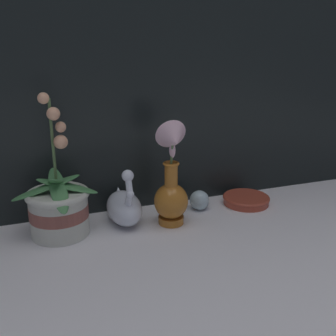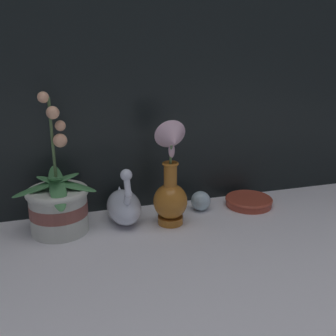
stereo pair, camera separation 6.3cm
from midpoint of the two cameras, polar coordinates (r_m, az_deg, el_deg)
The scene contains 7 objects.
ground_plane at distance 1.12m, azimuth 2.23°, elevation -9.70°, with size 2.80×2.80×0.00m, color white.
window_backdrop at distance 1.22m, azimuth -1.26°, elevation 21.73°, with size 2.80×0.03×1.20m.
orchid_potted_plant at distance 1.14m, azimuth -14.11°, elevation -5.07°, with size 0.23×0.23×0.40m.
swan_figurine at distance 1.18m, azimuth -4.92°, elevation -5.39°, with size 0.10×0.19×0.18m.
blue_vase at distance 1.14m, azimuth 2.00°, elevation -2.71°, with size 0.10×0.11×0.31m.
glass_sphere at distance 1.27m, azimuth 6.19°, elevation -4.77°, with size 0.06×0.06×0.06m.
amber_dish at distance 1.33m, azimuth 12.97°, elevation -4.68°, with size 0.16×0.16×0.03m.
Camera 2 is at (-0.29, -0.95, 0.52)m, focal length 42.00 mm.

